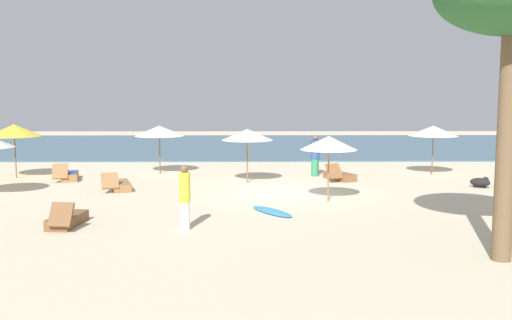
{
  "coord_description": "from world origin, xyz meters",
  "views": [
    {
      "loc": [
        -1.42,
        -19.69,
        3.55
      ],
      "look_at": [
        -1.21,
        0.66,
        1.1
      ],
      "focal_mm": 41.66,
      "sensor_mm": 36.0,
      "label": 1
    }
  ],
  "objects": [
    {
      "name": "dog",
      "position": [
        6.94,
        1.41,
        0.19
      ],
      "size": [
        0.77,
        0.66,
        0.37
      ],
      "color": "black",
      "rests_on": "ground_plane"
    },
    {
      "name": "umbrella_6",
      "position": [
        1.06,
        -1.21,
        1.86
      ],
      "size": [
        1.79,
        1.79,
        2.08
      ],
      "color": "olive",
      "rests_on": "ground_plane"
    },
    {
      "name": "lounger_2",
      "position": [
        2.07,
        3.22,
        0.17
      ],
      "size": [
        1.26,
        1.76,
        0.71
      ],
      "color": "brown",
      "rests_on": "ground_plane"
    },
    {
      "name": "lounger_3",
      "position": [
        -6.18,
        -4.54,
        0.17
      ],
      "size": [
        0.75,
        1.71,
        0.73
      ],
      "color": "brown",
      "rests_on": "ground_plane"
    },
    {
      "name": "umbrella_1",
      "position": [
        -1.51,
        2.59,
        1.83
      ],
      "size": [
        1.95,
        1.95,
        2.04
      ],
      "color": "brown",
      "rests_on": "ground_plane"
    },
    {
      "name": "umbrella_2",
      "position": [
        -5.19,
        5.02,
        1.8
      ],
      "size": [
        2.07,
        2.07,
        2.02
      ],
      "color": "brown",
      "rests_on": "ground_plane"
    },
    {
      "name": "ocean_water",
      "position": [
        0.0,
        17.0,
        0.03
      ],
      "size": [
        48.0,
        16.0,
        0.06
      ],
      "primitive_type": "cube",
      "color": "#3D6075",
      "rests_on": "ground_plane"
    },
    {
      "name": "lounger_1",
      "position": [
        -6.02,
        1.02,
        0.17
      ],
      "size": [
        1.08,
        1.79,
        0.68
      ],
      "color": "olive",
      "rests_on": "ground_plane"
    },
    {
      "name": "surfboard",
      "position": [
        -0.78,
        -2.89,
        0.04
      ],
      "size": [
        1.43,
        1.84,
        0.07
      ],
      "color": "#338CCC",
      "rests_on": "ground_plane"
    },
    {
      "name": "umbrella_0",
      "position": [
        -10.75,
        3.86,
        1.91
      ],
      "size": [
        2.1,
        2.1,
        2.15
      ],
      "color": "brown",
      "rests_on": "ground_plane"
    },
    {
      "name": "lounger_0",
      "position": [
        -8.49,
        3.34,
        0.18
      ],
      "size": [
        0.97,
        1.76,
        0.71
      ],
      "color": "olive",
      "rests_on": "ground_plane"
    },
    {
      "name": "umbrella_3",
      "position": [
        6.15,
        4.64,
        1.82
      ],
      "size": [
        2.02,
        2.02,
        2.04
      ],
      "color": "brown",
      "rests_on": "ground_plane"
    },
    {
      "name": "ground_plane",
      "position": [
        0.0,
        0.0,
        0.0
      ],
      "size": [
        60.0,
        60.0,
        0.0
      ],
      "primitive_type": "plane",
      "color": "beige"
    },
    {
      "name": "person_0",
      "position": [
        -3.06,
        -4.98,
        0.85
      ],
      "size": [
        0.31,
        0.31,
        1.66
      ],
      "color": "white",
      "rests_on": "ground_plane"
    },
    {
      "name": "person_1",
      "position": [
        1.24,
        4.28,
        0.84
      ],
      "size": [
        0.51,
        0.51,
        1.68
      ],
      "color": "#338C59",
      "rests_on": "ground_plane"
    }
  ]
}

